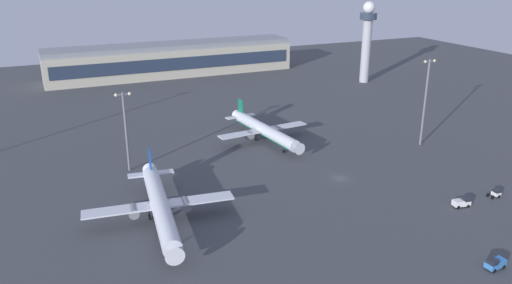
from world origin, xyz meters
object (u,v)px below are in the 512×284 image
(airplane_taxiway_distant, at_px, (160,205))
(pushback_tug, at_px, (496,193))
(airplane_far_stand, at_px, (264,130))
(maintenance_van, at_px, (462,202))
(cargo_loader, at_px, (495,263))
(apron_light_central, at_px, (425,97))
(control_tower, at_px, (367,36))
(apron_light_east, at_px, (126,126))

(airplane_taxiway_distant, xyz_separation_m, pushback_tug, (80.08, -21.45, -3.17))
(airplane_far_stand, distance_m, pushback_tug, 71.00)
(airplane_taxiway_distant, bearing_deg, maintenance_van, 168.71)
(cargo_loader, distance_m, apron_light_central, 71.80)
(control_tower, relative_size, airplane_taxiway_distant, 0.88)
(maintenance_van, xyz_separation_m, apron_light_east, (-68.97, 55.31, 12.01))
(airplane_far_stand, height_order, apron_light_central, apron_light_central)
(maintenance_van, bearing_deg, cargo_loader, -23.52)
(maintenance_van, bearing_deg, pushback_tug, 101.15)
(apron_light_east, bearing_deg, cargo_loader, -54.67)
(control_tower, relative_size, airplane_far_stand, 0.94)
(apron_light_central, bearing_deg, control_tower, 66.03)
(apron_light_east, bearing_deg, airplane_far_stand, 8.29)
(control_tower, xyz_separation_m, airplane_far_stand, (-81.65, -59.51, -18.22))
(apron_light_east, bearing_deg, control_tower, 27.52)
(apron_light_east, bearing_deg, apron_light_central, -10.50)
(airplane_far_stand, distance_m, cargo_loader, 84.88)
(control_tower, xyz_separation_m, maintenance_van, (-57.87, -121.40, -21.00))
(control_tower, bearing_deg, apron_light_east, -152.48)
(control_tower, bearing_deg, apron_light_central, -113.97)
(cargo_loader, xyz_separation_m, apron_light_central, (34.97, 60.99, 14.56))
(control_tower, bearing_deg, airplane_taxiway_distant, -141.75)
(airplane_taxiway_distant, xyz_separation_m, maintenance_van, (68.17, -22.03, -3.06))
(airplane_taxiway_distant, relative_size, airplane_far_stand, 1.07)
(airplane_far_stand, relative_size, apron_light_east, 1.79)
(apron_light_central, bearing_deg, pushback_tug, -103.52)
(airplane_far_stand, bearing_deg, pushback_tug, 114.60)
(maintenance_van, xyz_separation_m, cargo_loader, (-13.91, -22.37, 0.00))
(maintenance_van, distance_m, cargo_loader, 26.34)
(control_tower, distance_m, apron_light_east, 143.31)
(control_tower, distance_m, airplane_taxiway_distant, 161.50)
(airplane_far_stand, bearing_deg, control_tower, -149.51)
(maintenance_van, distance_m, pushback_tug, 11.93)
(airplane_far_stand, relative_size, maintenance_van, 9.32)
(airplane_far_stand, height_order, cargo_loader, airplane_far_stand)
(control_tower, height_order, pushback_tug, control_tower)
(airplane_taxiway_distant, bearing_deg, apron_light_central, -162.85)
(control_tower, distance_m, maintenance_van, 136.12)
(airplane_taxiway_distant, distance_m, apron_light_east, 34.47)
(cargo_loader, bearing_deg, control_tower, -30.79)
(cargo_loader, distance_m, pushback_tug, 34.55)
(airplane_taxiway_distant, bearing_deg, apron_light_east, -82.00)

